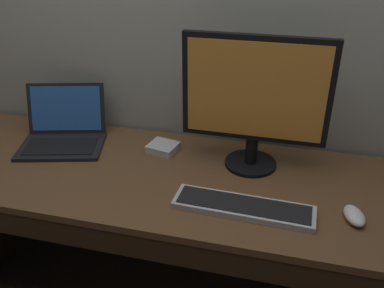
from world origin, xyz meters
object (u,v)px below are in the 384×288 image
at_px(wired_keyboard, 243,207).
at_px(computer_mouse, 354,216).
at_px(external_monitor, 255,99).
at_px(external_drive_box, 163,147).
at_px(laptop_black, 63,132).

relative_size(wired_keyboard, computer_mouse, 4.48).
height_order(external_monitor, external_drive_box, external_monitor).
height_order(laptop_black, external_monitor, external_monitor).
bearing_deg(laptop_black, external_monitor, -0.17).
distance_m(laptop_black, external_drive_box, 0.43).
bearing_deg(wired_keyboard, external_monitor, 92.80).
bearing_deg(external_drive_box, wired_keyboard, -39.74).
bearing_deg(laptop_black, external_drive_box, 4.44).
distance_m(external_monitor, wired_keyboard, 0.39).
bearing_deg(external_drive_box, external_monitor, -5.64).
relative_size(wired_keyboard, external_drive_box, 4.12).
distance_m(external_monitor, computer_mouse, 0.51).
xyz_separation_m(computer_mouse, external_drive_box, (-0.72, 0.28, -0.00)).
xyz_separation_m(laptop_black, external_monitor, (0.79, -0.00, 0.23)).
distance_m(computer_mouse, external_drive_box, 0.77).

